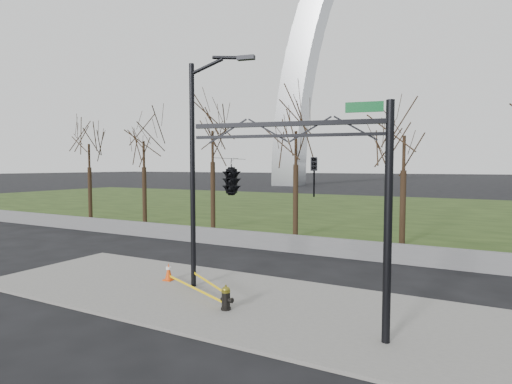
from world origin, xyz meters
The scene contains 11 objects.
ground centered at (0.00, 0.00, 0.00)m, with size 500.00×500.00×0.00m, color black.
sidewalk centered at (0.00, 0.00, 0.05)m, with size 18.00×6.00×0.10m, color slate.
grass_strip centered at (0.00, 30.00, 0.03)m, with size 120.00×40.00×0.06m, color #203212.
guardrail centered at (0.00, 8.00, 0.45)m, with size 60.00×0.30×0.90m, color #59595B.
gateway_arch centered at (0.00, 75.00, 32.50)m, with size 66.00×6.00×65.00m, color #B2B4B9, non-canonical shape.
tree_row centered at (-2.31, 12.00, 3.78)m, with size 41.39×4.00×7.57m.
fire_hydrant centered at (0.83, -1.02, 0.45)m, with size 0.47×0.31×0.76m.
traffic_cone centered at (-2.81, 0.68, 0.43)m, with size 0.36×0.36×0.67m.
street_light centered at (-1.28, 0.53, 4.69)m, with size 2.37×0.65×8.21m.
traffic_signal_mast centered at (2.35, -1.79, 4.15)m, with size 5.00×2.54×6.00m.
caution_tape centered at (-0.73, -0.21, 0.41)m, with size 3.63×1.70×0.40m.
Camera 1 is at (7.29, -11.27, 4.42)m, focal length 28.70 mm.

